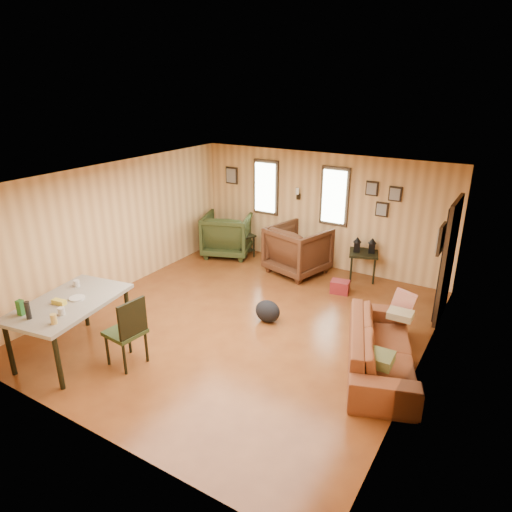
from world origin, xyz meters
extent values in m
cube|color=brown|center=(0.00, 0.00, -0.01)|extent=(5.50, 6.00, 0.02)
cube|color=#997C5B|center=(0.00, 0.00, 2.41)|extent=(5.50, 6.00, 0.02)
cube|color=#DEB06F|center=(0.00, 3.01, 1.20)|extent=(5.50, 0.02, 2.40)
cube|color=#DEB06F|center=(0.00, -3.01, 1.20)|extent=(5.50, 0.02, 2.40)
cube|color=#DEB06F|center=(-2.76, 0.00, 1.20)|extent=(0.02, 6.00, 2.40)
cube|color=#DEB06F|center=(2.76, 0.00, 1.20)|extent=(0.02, 6.00, 2.40)
cube|color=black|center=(-1.30, 2.97, 1.55)|extent=(0.60, 0.05, 1.20)
cube|color=#E0F2D1|center=(-1.30, 2.93, 1.55)|extent=(0.48, 0.04, 1.06)
cube|color=black|center=(0.30, 2.97, 1.55)|extent=(0.60, 0.05, 1.20)
cube|color=#E0F2D1|center=(0.30, 2.93, 1.55)|extent=(0.48, 0.04, 1.06)
cube|color=black|center=(-0.50, 2.95, 1.45)|extent=(0.07, 0.05, 0.12)
cylinder|color=silver|center=(-0.50, 2.89, 1.58)|extent=(0.07, 0.07, 0.14)
cube|color=black|center=(2.72, 1.95, 1.00)|extent=(0.06, 1.00, 2.05)
cube|color=black|center=(2.68, 1.95, 1.00)|extent=(0.04, 0.82, 1.90)
cube|color=black|center=(1.05, 2.97, 1.80)|extent=(0.24, 0.04, 0.28)
cube|color=#9E998C|center=(1.05, 2.94, 1.80)|extent=(0.19, 0.02, 0.22)
cube|color=black|center=(1.50, 2.97, 1.75)|extent=(0.24, 0.04, 0.28)
cube|color=#9E998C|center=(1.50, 2.94, 1.75)|extent=(0.19, 0.02, 0.22)
cube|color=black|center=(1.28, 2.97, 1.42)|extent=(0.24, 0.04, 0.28)
cube|color=#9E998C|center=(1.28, 2.94, 1.42)|extent=(0.19, 0.02, 0.22)
cube|color=black|center=(-2.20, 2.97, 1.72)|extent=(0.30, 0.04, 0.38)
cube|color=#9E998C|center=(-2.20, 2.94, 1.72)|extent=(0.24, 0.02, 0.31)
cube|color=black|center=(2.72, 0.85, 1.70)|extent=(0.04, 0.34, 0.42)
cube|color=#9E998C|center=(2.69, 0.85, 1.70)|extent=(0.02, 0.27, 0.34)
imported|color=brown|center=(2.30, -0.08, 0.43)|extent=(1.32, 2.27, 0.85)
imported|color=#432514|center=(-0.19, 2.38, 0.54)|extent=(1.28, 1.23, 1.09)
imported|color=#2A3518|center=(-2.02, 2.49, 0.53)|extent=(1.29, 1.25, 1.05)
cube|color=black|center=(-1.67, 2.54, 0.50)|extent=(0.63, 0.61, 0.04)
cube|color=black|center=(-1.67, 2.54, 0.16)|extent=(0.57, 0.55, 0.03)
cylinder|color=black|center=(-1.93, 2.44, 0.25)|extent=(0.05, 0.05, 0.49)
cylinder|color=black|center=(-1.54, 2.29, 0.25)|extent=(0.05, 0.05, 0.49)
cylinder|color=black|center=(-1.80, 2.78, 0.25)|extent=(0.05, 0.05, 0.49)
cylinder|color=black|center=(-1.41, 2.63, 0.25)|extent=(0.05, 0.05, 0.49)
cube|color=#4C4033|center=(-1.77, 2.58, 0.58)|extent=(0.09, 0.05, 0.12)
cube|color=#4C4033|center=(-1.58, 2.50, 0.58)|extent=(0.08, 0.05, 0.11)
cube|color=black|center=(1.07, 2.74, 0.55)|extent=(0.69, 0.69, 0.04)
cylinder|color=black|center=(0.93, 2.47, 0.27)|extent=(0.05, 0.05, 0.55)
cylinder|color=black|center=(1.35, 2.61, 0.27)|extent=(0.05, 0.05, 0.55)
cylinder|color=black|center=(0.79, 2.88, 0.27)|extent=(0.05, 0.05, 0.55)
cylinder|color=black|center=(1.21, 3.02, 0.27)|extent=(0.05, 0.05, 0.55)
cube|color=black|center=(0.94, 2.70, 0.67)|extent=(0.15, 0.15, 0.20)
cone|color=black|center=(0.94, 2.70, 0.82)|extent=(0.21, 0.21, 0.11)
cube|color=black|center=(1.21, 2.79, 0.67)|extent=(0.15, 0.15, 0.20)
cone|color=black|center=(1.21, 2.79, 0.82)|extent=(0.21, 0.21, 0.11)
cube|color=maroon|center=(0.94, 1.90, 0.12)|extent=(0.38, 0.30, 0.24)
ellipsoid|color=black|center=(0.31, 0.25, 0.19)|extent=(0.46, 0.37, 0.37)
cube|color=#484F2C|center=(2.37, -0.61, 0.49)|extent=(0.43, 0.35, 0.14)
cube|color=red|center=(2.30, 0.98, 0.58)|extent=(0.38, 0.11, 0.38)
cube|color=gray|center=(2.33, 0.72, 0.47)|extent=(0.37, 0.29, 0.11)
cube|color=gray|center=(-1.61, -2.02, 0.82)|extent=(1.25, 1.80, 0.06)
cylinder|color=black|center=(-1.91, -2.80, 0.40)|extent=(0.08, 0.08, 0.80)
cylinder|color=black|center=(-1.08, -2.66, 0.40)|extent=(0.08, 0.08, 0.80)
cylinder|color=black|center=(-2.14, -1.38, 0.40)|extent=(0.08, 0.08, 0.80)
cylinder|color=black|center=(-1.31, -1.25, 0.40)|extent=(0.08, 0.08, 0.80)
cylinder|color=#A6A29D|center=(-1.36, -2.32, 0.90)|extent=(0.10, 0.10, 0.10)
cylinder|color=#A6A29D|center=(-1.92, -1.63, 0.90)|extent=(0.10, 0.10, 0.10)
cube|color=#1F511D|center=(-1.81, -2.59, 0.95)|extent=(0.09, 0.09, 0.21)
cylinder|color=black|center=(-1.63, -2.61, 0.97)|extent=(0.08, 0.08, 0.24)
cylinder|color=#AC8E44|center=(-1.24, -2.52, 0.91)|extent=(0.09, 0.09, 0.13)
cylinder|color=#A6A29D|center=(-1.57, -1.91, 0.86)|extent=(0.25, 0.25, 0.02)
cube|color=gold|center=(-1.65, -2.14, 0.88)|extent=(0.21, 0.12, 0.07)
cube|color=#2A3518|center=(-0.78, -1.81, 0.50)|extent=(0.51, 0.51, 0.06)
cube|color=black|center=(-0.58, -1.83, 0.77)|extent=(0.09, 0.44, 0.51)
cylinder|color=black|center=(-0.99, -1.97, 0.24)|extent=(0.04, 0.04, 0.49)
cylinder|color=black|center=(-0.61, -2.01, 0.24)|extent=(0.04, 0.04, 0.49)
cylinder|color=black|center=(-0.95, -1.60, 0.24)|extent=(0.04, 0.04, 0.49)
cylinder|color=black|center=(-0.57, -1.64, 0.24)|extent=(0.04, 0.04, 0.49)
camera|label=1|loc=(3.61, -5.56, 3.75)|focal=32.00mm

